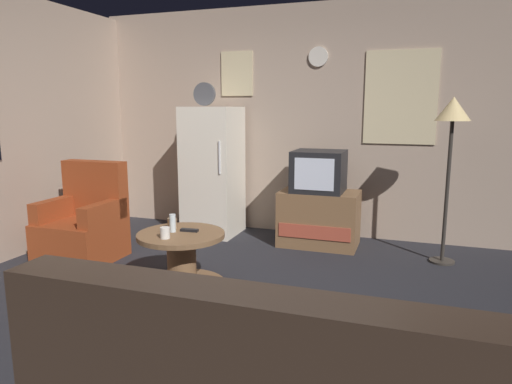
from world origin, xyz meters
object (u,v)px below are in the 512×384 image
wine_glass (173,223)px  remote_control (189,230)px  fridge (213,171)px  mug_ceramic_tan (172,223)px  crt_tv (319,171)px  mug_ceramic_white (165,233)px  armchair (84,226)px  tv_stand (319,218)px  coffee_table (182,261)px  standing_lamp (452,122)px

wine_glass → remote_control: wine_glass is taller
fridge → mug_ceramic_tan: fridge is taller
crt_tv → mug_ceramic_white: crt_tv is taller
mug_ceramic_tan → remote_control: 0.19m
mug_ceramic_white → armchair: bearing=155.6°
crt_tv → mug_ceramic_tan: 1.80m
tv_stand → coffee_table: tv_stand is taller
fridge → tv_stand: 1.38m
standing_lamp → coffee_table: (-2.09, -1.41, -1.12)m
coffee_table → wine_glass: bearing=175.3°
fridge → standing_lamp: size_ratio=1.11×
fridge → coffee_table: bearing=-74.5°
standing_lamp → wine_glass: (-2.17, -1.40, -0.81)m
wine_glass → crt_tv: bearing=60.5°
coffee_table → mug_ceramic_white: (-0.04, -0.19, 0.28)m
tv_stand → standing_lamp: size_ratio=0.53×
standing_lamp → armchair: standing_lamp is taller
mug_ceramic_tan → tv_stand: bearing=57.1°
coffee_table → mug_ceramic_white: size_ratio=8.00×
fridge → mug_ceramic_white: 1.92m
armchair → standing_lamp: bearing=17.0°
crt_tv → tv_stand: bearing=3.7°
standing_lamp → mug_ceramic_white: bearing=-143.2°
crt_tv → coffee_table: size_ratio=0.75×
wine_glass → mug_ceramic_white: wine_glass is taller
fridge → tv_stand: bearing=-3.4°
crt_tv → armchair: crt_tv is taller
wine_glass → tv_stand: bearing=60.1°
crt_tv → wine_glass: crt_tv is taller
tv_stand → crt_tv: bearing=-176.3°
mug_ceramic_tan → remote_control: size_ratio=0.60×
crt_tv → fridge: bearing=176.5°
tv_stand → standing_lamp: (1.26, -0.18, 1.06)m
coffee_table → remote_control: 0.26m
mug_ceramic_white → remote_control: bearing=70.7°
mug_ceramic_tan → wine_glass: bearing=-58.3°
standing_lamp → remote_control: (-2.05, -1.35, -0.87)m
standing_lamp → mug_ceramic_white: (-2.13, -1.60, -0.84)m
mug_ceramic_white → fridge: bearing=102.8°
wine_glass → remote_control: 0.15m
mug_ceramic_tan → remote_control: mug_ceramic_tan is taller
crt_tv → standing_lamp: standing_lamp is taller
tv_stand → mug_ceramic_white: tv_stand is taller
fridge → mug_ceramic_white: fridge is taller
mug_ceramic_white → crt_tv: bearing=64.2°
crt_tv → mug_ceramic_white: (-0.86, -1.78, -0.30)m
mug_ceramic_tan → crt_tv: bearing=57.5°
standing_lamp → armchair: 3.67m
standing_lamp → wine_glass: size_ratio=10.60×
coffee_table → remote_control: bearing=52.8°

